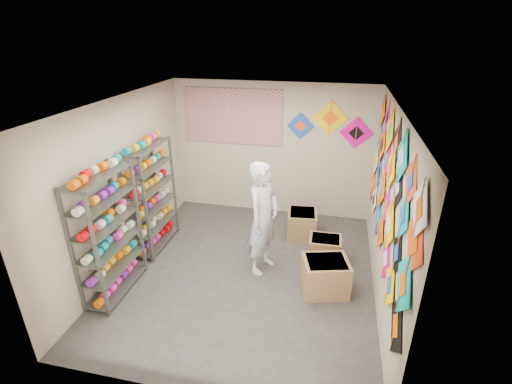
% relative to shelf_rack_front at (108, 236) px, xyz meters
% --- Properties ---
extents(ground, '(4.50, 4.50, 0.00)m').
position_rel_shelf_rack_front_xyz_m(ground, '(1.78, 0.85, -0.95)').
color(ground, '#302D2A').
extents(room_walls, '(4.50, 4.50, 4.50)m').
position_rel_shelf_rack_front_xyz_m(room_walls, '(1.78, 0.85, 0.69)').
color(room_walls, tan).
rests_on(room_walls, ground).
extents(shelf_rack_front, '(0.40, 1.10, 1.90)m').
position_rel_shelf_rack_front_xyz_m(shelf_rack_front, '(0.00, 0.00, 0.00)').
color(shelf_rack_front, '#4C5147').
rests_on(shelf_rack_front, ground).
extents(shelf_rack_back, '(0.40, 1.10, 1.90)m').
position_rel_shelf_rack_front_xyz_m(shelf_rack_back, '(0.00, 1.30, 0.00)').
color(shelf_rack_back, '#4C5147').
rests_on(shelf_rack_back, ground).
extents(string_spools, '(0.12, 2.36, 0.12)m').
position_rel_shelf_rack_front_xyz_m(string_spools, '(-0.00, 0.65, 0.10)').
color(string_spools, '#FE2FA8').
rests_on(string_spools, ground).
extents(kite_wall_display, '(0.06, 4.32, 2.09)m').
position_rel_shelf_rack_front_xyz_m(kite_wall_display, '(3.76, 0.84, 0.70)').
color(kite_wall_display, black).
rests_on(kite_wall_display, room_walls).
extents(back_wall_kites, '(1.63, 0.02, 0.91)m').
position_rel_shelf_rack_front_xyz_m(back_wall_kites, '(2.91, 3.09, 0.98)').
color(back_wall_kites, '#1746AB').
rests_on(back_wall_kites, room_walls).
extents(poster, '(2.00, 0.01, 1.10)m').
position_rel_shelf_rack_front_xyz_m(poster, '(0.98, 3.08, 1.05)').
color(poster, '#744596').
rests_on(poster, room_walls).
extents(shopkeeper, '(0.94, 0.86, 1.85)m').
position_rel_shelf_rack_front_xyz_m(shopkeeper, '(2.02, 1.02, -0.03)').
color(shopkeeper, silver).
rests_on(shopkeeper, ground).
extents(carton_a, '(0.77, 0.69, 0.54)m').
position_rel_shelf_rack_front_xyz_m(carton_a, '(3.04, 0.64, -0.68)').
color(carton_a, '#9C7444').
rests_on(carton_a, ground).
extents(carton_b, '(0.54, 0.44, 0.43)m').
position_rel_shelf_rack_front_xyz_m(carton_b, '(3.00, 1.45, -0.73)').
color(carton_b, '#9C7444').
rests_on(carton_b, ground).
extents(carton_c, '(0.58, 0.63, 0.50)m').
position_rel_shelf_rack_front_xyz_m(carton_c, '(2.54, 2.18, -0.70)').
color(carton_c, '#9C7444').
rests_on(carton_c, ground).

